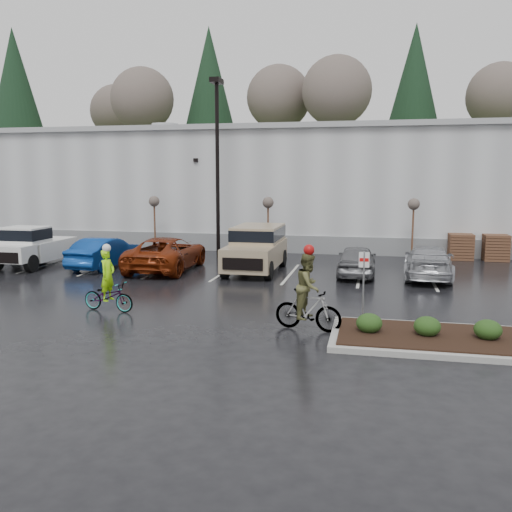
% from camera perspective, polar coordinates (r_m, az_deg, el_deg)
% --- Properties ---
extents(ground, '(120.00, 120.00, 0.00)m').
position_cam_1_polar(ground, '(16.58, -2.24, -6.74)').
color(ground, black).
rests_on(ground, ground).
extents(warehouse, '(60.50, 15.50, 7.20)m').
position_cam_1_polar(warehouse, '(37.69, 6.17, 7.41)').
color(warehouse, '#AAACAE').
rests_on(warehouse, ground).
extents(wooded_ridge, '(80.00, 25.00, 6.00)m').
position_cam_1_polar(wooded_ridge, '(60.63, 8.50, 7.16)').
color(wooded_ridge, '#243B18').
rests_on(wooded_ridge, ground).
extents(lamppost, '(0.50, 1.00, 9.22)m').
position_cam_1_polar(lamppost, '(28.65, -4.10, 11.16)').
color(lamppost, black).
rests_on(lamppost, ground).
extents(sapling_west, '(0.60, 0.60, 3.20)m').
position_cam_1_polar(sapling_west, '(30.95, -10.67, 5.36)').
color(sapling_west, '#4F301F').
rests_on(sapling_west, ground).
extents(sapling_mid, '(0.60, 0.60, 3.20)m').
position_cam_1_polar(sapling_mid, '(29.05, 1.28, 5.31)').
color(sapling_mid, '#4F301F').
rests_on(sapling_mid, ground).
extents(sapling_east, '(0.60, 0.60, 3.20)m').
position_cam_1_polar(sapling_east, '(28.59, 16.26, 4.92)').
color(sapling_east, '#4F301F').
rests_on(sapling_east, ground).
extents(pallet_stack_a, '(1.20, 1.20, 1.35)m').
position_cam_1_polar(pallet_stack_a, '(30.04, 20.73, 0.93)').
color(pallet_stack_a, '#4F301F').
rests_on(pallet_stack_a, ground).
extents(pallet_stack_b, '(1.20, 1.20, 1.35)m').
position_cam_1_polar(pallet_stack_b, '(30.35, 23.90, 0.82)').
color(pallet_stack_b, '#4F301F').
rests_on(pallet_stack_b, ground).
extents(curb_island, '(8.00, 3.00, 0.15)m').
position_cam_1_polar(curb_island, '(15.39, 23.14, -8.36)').
color(curb_island, gray).
rests_on(curb_island, ground).
extents(mulch_bed, '(7.60, 2.60, 0.04)m').
position_cam_1_polar(mulch_bed, '(15.37, 23.16, -8.02)').
color(mulch_bed, black).
rests_on(mulch_bed, curb_island).
extents(shrub_a, '(0.70, 0.70, 0.52)m').
position_cam_1_polar(shrub_a, '(15.01, 11.83, -6.93)').
color(shrub_a, black).
rests_on(shrub_a, curb_island).
extents(shrub_b, '(0.70, 0.70, 0.52)m').
position_cam_1_polar(shrub_b, '(15.08, 17.58, -7.07)').
color(shrub_b, black).
rests_on(shrub_b, curb_island).
extents(shrub_c, '(0.70, 0.70, 0.52)m').
position_cam_1_polar(shrub_c, '(15.30, 23.22, -7.15)').
color(shrub_c, black).
rests_on(shrub_c, curb_island).
extents(fire_lane_sign, '(0.30, 0.05, 2.20)m').
position_cam_1_polar(fire_lane_sign, '(15.96, 11.26, -2.32)').
color(fire_lane_sign, gray).
rests_on(fire_lane_sign, ground).
extents(pickup_white, '(2.10, 5.20, 1.96)m').
position_cam_1_polar(pickup_white, '(28.40, -22.09, 1.06)').
color(pickup_white, silver).
rests_on(pickup_white, ground).
extents(car_blue, '(1.91, 4.51, 1.45)m').
position_cam_1_polar(car_blue, '(26.59, -15.59, 0.35)').
color(car_blue, navy).
rests_on(car_blue, ground).
extents(car_red, '(2.69, 5.60, 1.54)m').
position_cam_1_polar(car_red, '(25.32, -9.38, 0.26)').
color(car_red, maroon).
rests_on(car_red, ground).
extents(suv_tan, '(2.20, 5.10, 2.06)m').
position_cam_1_polar(suv_tan, '(24.52, -0.04, 0.72)').
color(suv_tan, tan).
rests_on(suv_tan, ground).
extents(car_grey, '(1.62, 3.99, 1.36)m').
position_cam_1_polar(car_grey, '(23.99, 10.56, -0.45)').
color(car_grey, slate).
rests_on(car_grey, ground).
extents(car_far_silver, '(2.31, 4.98, 1.41)m').
position_cam_1_polar(car_far_silver, '(24.19, 17.69, -0.57)').
color(car_far_silver, '#ABADB2').
rests_on(car_far_silver, ground).
extents(cyclist_hivis, '(1.87, 0.86, 2.19)m').
position_cam_1_polar(cyclist_hivis, '(18.13, -15.29, -3.49)').
color(cyclist_hivis, '#3F3F44').
rests_on(cyclist_hivis, ground).
extents(cyclist_olive, '(1.96, 0.99, 2.46)m').
position_cam_1_polar(cyclist_olive, '(15.36, 5.52, -4.60)').
color(cyclist_olive, '#3F3F44').
rests_on(cyclist_olive, ground).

